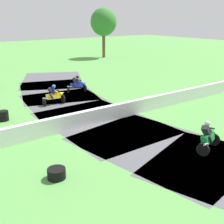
{
  "coord_description": "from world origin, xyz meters",
  "views": [
    {
      "loc": [
        -9.08,
        -13.21,
        5.9
      ],
      "look_at": [
        0.01,
        -1.03,
        0.9
      ],
      "focal_mm": 46.89,
      "sensor_mm": 36.0,
      "label": 1
    }
  ],
  "objects_px": {
    "tire_stack_mid_b": "(57,173)",
    "motorcycle_chase_yellow": "(54,95)",
    "motorcycle_lead_blue": "(77,84)",
    "tire_stack_mid_a": "(4,116)",
    "motorcycle_trailing_green": "(208,136)"
  },
  "relations": [
    {
      "from": "motorcycle_trailing_green",
      "to": "tire_stack_mid_a",
      "type": "height_order",
      "value": "motorcycle_trailing_green"
    },
    {
      "from": "tire_stack_mid_b",
      "to": "motorcycle_chase_yellow",
      "type": "bearing_deg",
      "value": 64.25
    },
    {
      "from": "motorcycle_chase_yellow",
      "to": "tire_stack_mid_a",
      "type": "distance_m",
      "value": 4.19
    },
    {
      "from": "tire_stack_mid_b",
      "to": "motorcycle_lead_blue",
      "type": "bearing_deg",
      "value": 56.2
    },
    {
      "from": "motorcycle_lead_blue",
      "to": "tire_stack_mid_b",
      "type": "distance_m",
      "value": 13.33
    },
    {
      "from": "motorcycle_lead_blue",
      "to": "tire_stack_mid_b",
      "type": "bearing_deg",
      "value": -123.8
    },
    {
      "from": "motorcycle_lead_blue",
      "to": "tire_stack_mid_a",
      "type": "relative_size",
      "value": 2.89
    },
    {
      "from": "motorcycle_lead_blue",
      "to": "tire_stack_mid_a",
      "type": "bearing_deg",
      "value": -154.57
    },
    {
      "from": "motorcycle_lead_blue",
      "to": "motorcycle_chase_yellow",
      "type": "distance_m",
      "value": 3.6
    },
    {
      "from": "motorcycle_chase_yellow",
      "to": "tire_stack_mid_a",
      "type": "xyz_separation_m",
      "value": [
        -3.95,
        -1.35,
        -0.34
      ]
    },
    {
      "from": "motorcycle_trailing_green",
      "to": "tire_stack_mid_b",
      "type": "distance_m",
      "value": 7.03
    },
    {
      "from": "tire_stack_mid_b",
      "to": "tire_stack_mid_a",
      "type": "bearing_deg",
      "value": 86.78
    },
    {
      "from": "motorcycle_chase_yellow",
      "to": "tire_stack_mid_b",
      "type": "relative_size",
      "value": 2.43
    },
    {
      "from": "motorcycle_trailing_green",
      "to": "tire_stack_mid_b",
      "type": "height_order",
      "value": "motorcycle_trailing_green"
    },
    {
      "from": "motorcycle_chase_yellow",
      "to": "motorcycle_trailing_green",
      "type": "bearing_deg",
      "value": -77.79
    }
  ]
}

